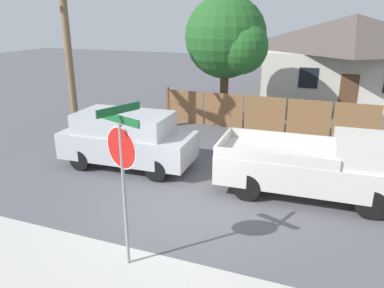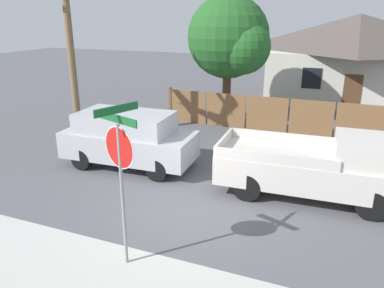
# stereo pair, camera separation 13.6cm
# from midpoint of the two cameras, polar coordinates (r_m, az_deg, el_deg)

# --- Properties ---
(ground_plane) EXTENTS (80.00, 80.00, 0.00)m
(ground_plane) POSITION_cam_midpoint_polar(r_m,az_deg,el_deg) (10.03, -0.88, -10.19)
(ground_plane) COLOR #56565B
(wooden_fence) EXTENTS (15.17, 0.12, 1.63)m
(wooden_fence) POSITION_cam_midpoint_polar(r_m,az_deg,el_deg) (16.65, 20.35, 3.47)
(wooden_fence) COLOR brown
(wooden_fence) RESTS_ON ground
(house) EXTENTS (10.03, 8.01, 4.98)m
(house) POSITION_cam_midpoint_polar(r_m,az_deg,el_deg) (24.92, 22.97, 12.28)
(house) COLOR beige
(house) RESTS_ON ground
(oak_tree) EXTENTS (3.92, 3.73, 5.82)m
(oak_tree) POSITION_cam_midpoint_polar(r_m,az_deg,el_deg) (17.62, 5.39, 15.59)
(oak_tree) COLOR brown
(oak_tree) RESTS_ON ground
(palm_tree) EXTENTS (3.08, 3.30, 6.31)m
(palm_tree) POSITION_cam_midpoint_polar(r_m,az_deg,el_deg) (15.77, -19.33, 20.04)
(palm_tree) COLOR brown
(palm_tree) RESTS_ON ground
(red_suv) EXTENTS (4.51, 2.07, 1.86)m
(red_suv) POSITION_cam_midpoint_polar(r_m,az_deg,el_deg) (12.72, -10.15, 0.87)
(red_suv) COLOR #B7B7BC
(red_suv) RESTS_ON ground
(orange_pickup) EXTENTS (5.20, 2.28, 1.84)m
(orange_pickup) POSITION_cam_midpoint_polar(r_m,az_deg,el_deg) (11.05, 18.26, -3.18)
(orange_pickup) COLOR silver
(orange_pickup) RESTS_ON ground
(stop_sign) EXTENTS (1.03, 0.93, 3.36)m
(stop_sign) POSITION_cam_midpoint_polar(r_m,az_deg,el_deg) (7.21, -11.15, -2.32)
(stop_sign) COLOR gray
(stop_sign) RESTS_ON ground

